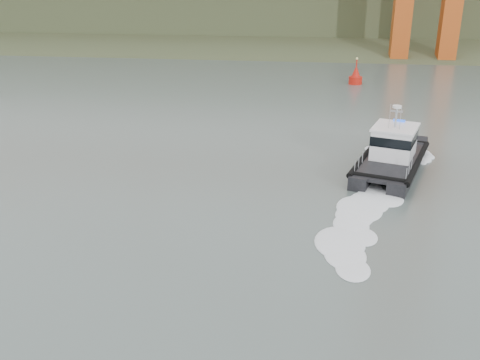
{
  "coord_description": "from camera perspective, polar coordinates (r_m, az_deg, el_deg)",
  "views": [
    {
      "loc": [
        3.77,
        -23.7,
        14.52
      ],
      "look_at": [
        -0.59,
        7.18,
        2.4
      ],
      "focal_mm": 40.0,
      "sensor_mm": 36.0,
      "label": 1
    }
  ],
  "objects": [
    {
      "name": "ground",
      "position": [
        28.05,
        -0.86,
        -9.94
      ],
      "size": [
        400.0,
        400.0,
        0.0
      ],
      "primitive_type": "plane",
      "color": "#4C5A55",
      "rests_on": "ground"
    },
    {
      "name": "patrol_boat",
      "position": [
        43.35,
        15.91,
        2.7
      ],
      "size": [
        7.07,
        11.7,
        5.35
      ],
      "rotation": [
        0.0,
        0.0,
        -0.3
      ],
      "color": "black",
      "rests_on": "ground"
    },
    {
      "name": "nav_buoy",
      "position": [
        77.38,
        12.23,
        10.72
      ],
      "size": [
        1.85,
        1.85,
        3.86
      ],
      "color": "#B8170C",
      "rests_on": "ground"
    },
    {
      "name": "headlands",
      "position": [
        149.43,
        6.93,
        18.23
      ],
      "size": [
        500.0,
        105.36,
        27.12
      ],
      "color": "#313F24",
      "rests_on": "ground"
    }
  ]
}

